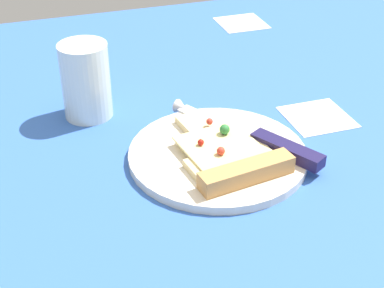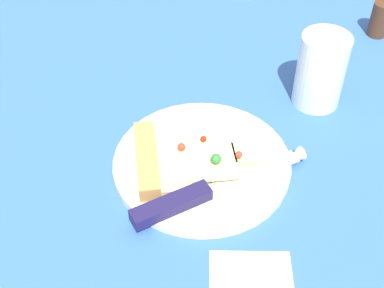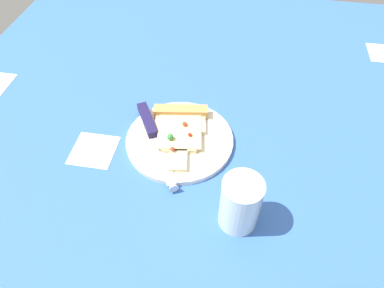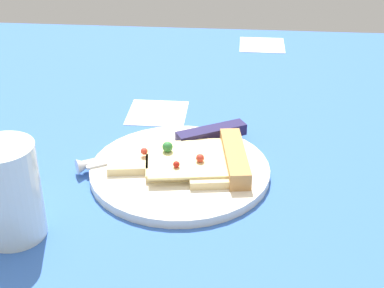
# 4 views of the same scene
# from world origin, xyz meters

# --- Properties ---
(ground_plane) EXTENTS (1.30, 1.30, 0.03)m
(ground_plane) POSITION_xyz_m (0.00, 0.00, -0.01)
(ground_plane) COLOR #3360B7
(ground_plane) RESTS_ON ground
(plate) EXTENTS (0.23, 0.23, 0.01)m
(plate) POSITION_xyz_m (0.04, 0.06, 0.01)
(plate) COLOR silver
(plate) RESTS_ON ground_plane
(pizza_slice) EXTENTS (0.12, 0.18, 0.03)m
(pizza_slice) POSITION_xyz_m (0.05, 0.04, 0.02)
(pizza_slice) COLOR beige
(pizza_slice) RESTS_ON plate
(knife) EXTENTS (0.14, 0.22, 0.02)m
(knife) POSITION_xyz_m (0.10, 0.07, 0.02)
(knife) COLOR silver
(knife) RESTS_ON plate
(drinking_glass) EXTENTS (0.07, 0.07, 0.11)m
(drinking_glass) POSITION_xyz_m (-0.09, 0.23, 0.05)
(drinking_glass) COLOR silver
(drinking_glass) RESTS_ON ground_plane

